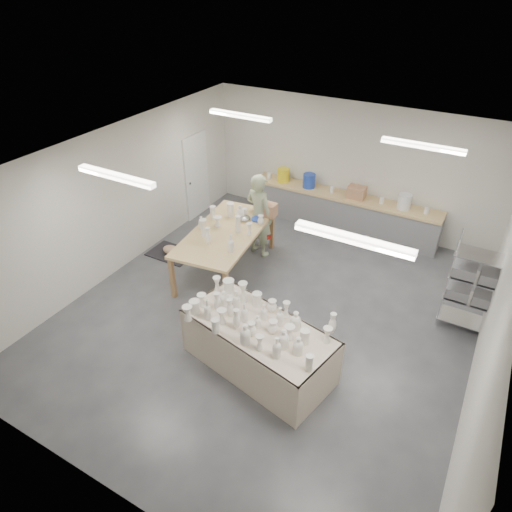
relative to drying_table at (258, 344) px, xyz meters
The scene contains 9 objects.
room 2.16m from the drying_table, 112.03° to the left, with size 8.00×8.02×3.00m.
back_counter 4.96m from the drying_table, 95.17° to the left, with size 4.60×0.60×1.24m.
wire_shelf 3.86m from the drying_table, 43.95° to the left, with size 0.88×0.48×1.80m.
drying_table is the anchor object (origin of this frame).
work_table 2.90m from the drying_table, 130.79° to the left, with size 1.59×2.70×1.33m.
rug 3.90m from the drying_table, 149.39° to the left, with size 1.00×0.70×0.02m, color black.
cat 3.87m from the drying_table, 149.41° to the left, with size 0.47×0.41×0.17m.
potter 3.46m from the drying_table, 118.72° to the left, with size 0.69×0.45×1.90m, color #99A580.
red_stool 3.66m from the drying_table, 116.69° to the left, with size 0.40×0.40×0.33m.
Camera 1 is at (3.00, -5.87, 5.60)m, focal length 32.00 mm.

